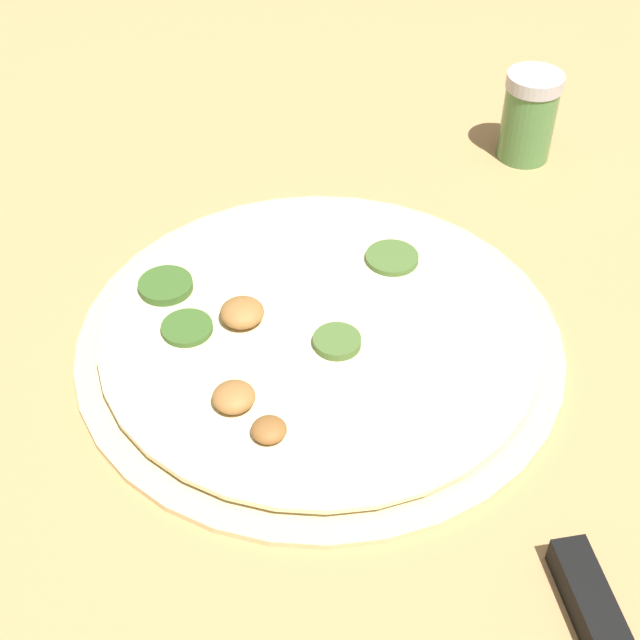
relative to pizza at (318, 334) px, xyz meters
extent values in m
plane|color=tan|center=(0.00, 0.00, -0.01)|extent=(3.00, 3.00, 0.00)
cylinder|color=beige|center=(0.00, 0.00, 0.00)|extent=(0.33, 0.33, 0.01)
cylinder|color=beige|center=(0.00, 0.00, 0.00)|extent=(0.30, 0.30, 0.00)
cylinder|color=#47662D|center=(-0.02, 0.01, 0.01)|extent=(0.03, 0.03, 0.01)
cylinder|color=#47662D|center=(-0.01, -0.09, 0.01)|extent=(0.04, 0.04, 0.00)
ellipsoid|color=#996633|center=(0.01, 0.09, 0.01)|extent=(0.03, 0.03, 0.01)
ellipsoid|color=#996633|center=(0.05, 0.02, 0.01)|extent=(0.03, 0.03, 0.02)
cylinder|color=#385B23|center=(0.07, 0.05, 0.01)|extent=(0.04, 0.04, 0.00)
cylinder|color=#385B23|center=(0.11, 0.02, 0.01)|extent=(0.04, 0.04, 0.01)
ellipsoid|color=brown|center=(-0.03, 0.10, 0.01)|extent=(0.02, 0.02, 0.01)
cube|color=black|center=(-0.24, 0.10, 0.00)|extent=(0.08, 0.08, 0.02)
cylinder|color=#4C7F42|center=(-0.03, -0.29, 0.03)|extent=(0.05, 0.05, 0.07)
cylinder|color=#B2B2B7|center=(-0.03, -0.29, 0.06)|extent=(0.05, 0.05, 0.01)
camera|label=1|loc=(-0.24, 0.37, 0.42)|focal=50.00mm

